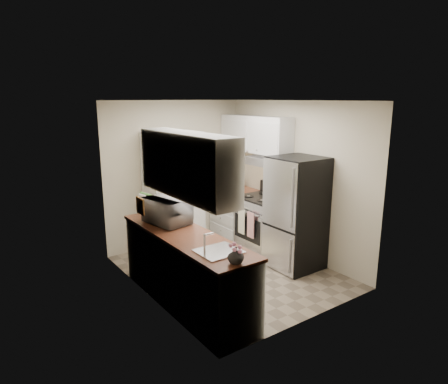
# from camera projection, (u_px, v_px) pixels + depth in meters

# --- Properties ---
(ground) EXTENTS (3.20, 3.20, 0.00)m
(ground) POSITION_uv_depth(u_px,v_px,m) (230.00, 272.00, 5.98)
(ground) COLOR #7A6B56
(ground) RESTS_ON ground
(room_shell) EXTENTS (2.64, 3.24, 2.52)m
(room_shell) POSITION_uv_depth(u_px,v_px,m) (229.00, 165.00, 5.58)
(room_shell) COLOR beige
(room_shell) RESTS_ON ground
(pantry_cabinet) EXTENTS (0.90, 0.55, 2.00)m
(pantry_cabinet) POSITION_uv_depth(u_px,v_px,m) (174.00, 192.00, 6.68)
(pantry_cabinet) COLOR silver
(pantry_cabinet) RESTS_ON ground
(base_cabinet_left) EXTENTS (0.60, 2.30, 0.88)m
(base_cabinet_left) POSITION_uv_depth(u_px,v_px,m) (186.00, 270.00, 4.98)
(base_cabinet_left) COLOR silver
(base_cabinet_left) RESTS_ON ground
(countertop_left) EXTENTS (0.63, 2.33, 0.04)m
(countertop_left) POSITION_uv_depth(u_px,v_px,m) (185.00, 235.00, 4.87)
(countertop_left) COLOR brown
(countertop_left) RESTS_ON base_cabinet_left
(base_cabinet_right) EXTENTS (0.60, 0.80, 0.88)m
(base_cabinet_right) POSITION_uv_depth(u_px,v_px,m) (235.00, 214.00, 7.38)
(base_cabinet_right) COLOR silver
(base_cabinet_right) RESTS_ON ground
(countertop_right) EXTENTS (0.63, 0.83, 0.04)m
(countertop_right) POSITION_uv_depth(u_px,v_px,m) (235.00, 190.00, 7.27)
(countertop_right) COLOR brown
(countertop_right) RESTS_ON base_cabinet_right
(electric_range) EXTENTS (0.71, 0.78, 1.13)m
(electric_range) POSITION_uv_depth(u_px,v_px,m) (263.00, 223.00, 6.73)
(electric_range) COLOR #B7B7BC
(electric_range) RESTS_ON ground
(refrigerator) EXTENTS (0.70, 0.72, 1.70)m
(refrigerator) POSITION_uv_depth(u_px,v_px,m) (296.00, 213.00, 5.99)
(refrigerator) COLOR #B7B7BC
(refrigerator) RESTS_ON ground
(microwave) EXTENTS (0.52, 0.67, 0.34)m
(microwave) POSITION_uv_depth(u_px,v_px,m) (167.00, 211.00, 5.25)
(microwave) COLOR silver
(microwave) RESTS_ON countertop_left
(wine_bottle) EXTENTS (0.08, 0.08, 0.30)m
(wine_bottle) POSITION_uv_depth(u_px,v_px,m) (147.00, 208.00, 5.43)
(wine_bottle) COLOR black
(wine_bottle) RESTS_ON countertop_left
(flower_vase) EXTENTS (0.19, 0.19, 0.17)m
(flower_vase) POSITION_uv_depth(u_px,v_px,m) (236.00, 255.00, 3.98)
(flower_vase) COLOR silver
(flower_vase) RESTS_ON countertop_left
(cutting_board) EXTENTS (0.07, 0.25, 0.32)m
(cutting_board) POSITION_uv_depth(u_px,v_px,m) (147.00, 204.00, 5.64)
(cutting_board) COLOR #4D9B3C
(cutting_board) RESTS_ON countertop_left
(toaster_oven) EXTENTS (0.29, 0.36, 0.19)m
(toaster_oven) POSITION_uv_depth(u_px,v_px,m) (233.00, 182.00, 7.36)
(toaster_oven) COLOR #A6A7AA
(toaster_oven) RESTS_ON countertop_right
(fruit_basket) EXTENTS (0.25, 0.25, 0.10)m
(fruit_basket) POSITION_uv_depth(u_px,v_px,m) (231.00, 174.00, 7.34)
(fruit_basket) COLOR orange
(fruit_basket) RESTS_ON toaster_oven
(kitchen_mat) EXTENTS (0.76, 1.00, 0.01)m
(kitchen_mat) POSITION_uv_depth(u_px,v_px,m) (210.00, 258.00, 6.45)
(kitchen_mat) COLOR tan
(kitchen_mat) RESTS_ON ground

